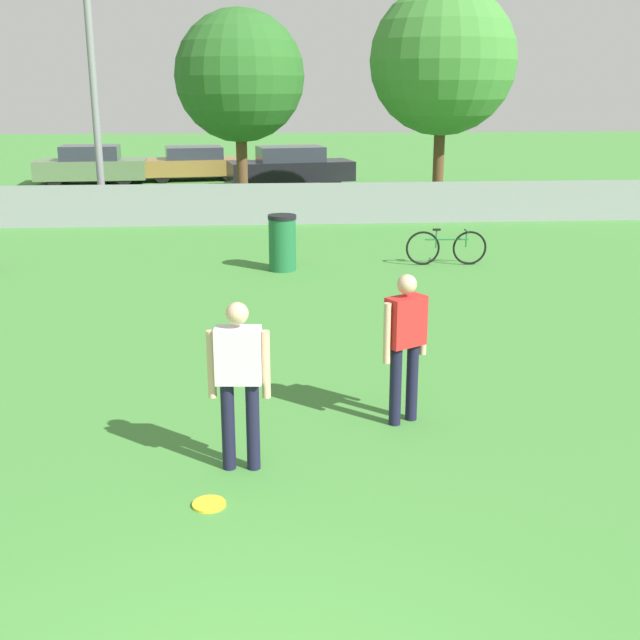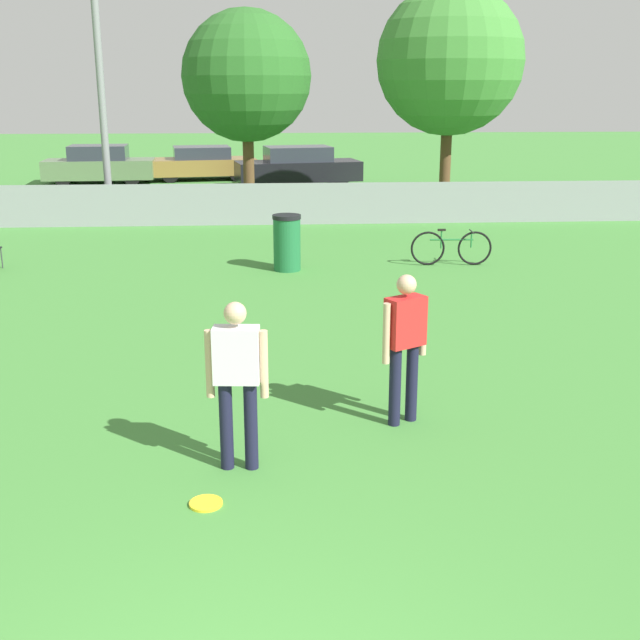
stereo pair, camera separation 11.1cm
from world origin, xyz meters
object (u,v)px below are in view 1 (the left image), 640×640
at_px(parked_car_dark, 291,167).
at_px(trash_bin, 282,243).
at_px(player_defender_red, 405,338).
at_px(light_pole, 90,38).
at_px(parked_car_olive, 91,165).
at_px(player_receiver_white, 239,374).
at_px(parked_car_tan, 194,163).
at_px(frisbee_disc, 209,504).
at_px(bicycle_sideline, 446,247).
at_px(tree_far_right, 443,61).
at_px(tree_near_pole, 240,76).

bearing_deg(parked_car_dark, trash_bin, -103.35).
distance_m(player_defender_red, trash_bin, 7.76).
xyz_separation_m(light_pole, parked_car_olive, (-1.95, 8.64, -4.07)).
xyz_separation_m(light_pole, player_receiver_white, (4.03, -15.22, -3.77)).
distance_m(parked_car_olive, parked_car_tan, 3.89).
relative_size(trash_bin, parked_car_tan, 0.26).
xyz_separation_m(player_defender_red, frisbee_disc, (-2.05, -1.69, -0.97)).
bearing_deg(bicycle_sideline, frisbee_disc, -111.69).
height_order(parked_car_olive, parked_car_dark, parked_car_dark).
height_order(light_pole, player_defender_red, light_pole).
xyz_separation_m(tree_far_right, player_receiver_white, (-5.53, -16.37, -3.26)).
relative_size(tree_far_right, player_receiver_white, 3.77).
xyz_separation_m(light_pole, tree_near_pole, (3.81, 1.23, -0.94)).
xyz_separation_m(player_defender_red, bicycle_sideline, (2.31, 7.91, -0.61)).
distance_m(frisbee_disc, bicycle_sideline, 10.56).
height_order(tree_near_pole, bicycle_sideline, tree_near_pole).
height_order(trash_bin, parked_car_olive, parked_car_olive).
height_order(light_pole, trash_bin, light_pole).
distance_m(trash_bin, parked_car_olive, 16.60).
xyz_separation_m(tree_near_pole, parked_car_dark, (1.66, 6.06, -3.11)).
relative_size(tree_near_pole, player_receiver_white, 3.37).
bearing_deg(tree_far_right, tree_near_pole, 179.22).
relative_size(parked_car_olive, parked_car_dark, 0.87).
distance_m(player_receiver_white, player_defender_red, 2.03).
bearing_deg(light_pole, parked_car_dark, 53.12).
bearing_deg(tree_far_right, frisbee_disc, -108.79).
bearing_deg(frisbee_disc, parked_car_tan, 94.36).
bearing_deg(tree_near_pole, parked_car_tan, 103.46).
distance_m(tree_far_right, parked_car_dark, 8.18).
xyz_separation_m(frisbee_disc, parked_car_olive, (-5.71, 24.56, 0.66)).
distance_m(bicycle_sideline, parked_car_dark, 13.86).
bearing_deg(parked_car_dark, frisbee_disc, -104.47).
relative_size(light_pole, bicycle_sideline, 4.77).
bearing_deg(parked_car_tan, frisbee_disc, -94.11).
distance_m(player_defender_red, parked_car_tan, 24.18).
relative_size(tree_near_pole, player_defender_red, 3.37).
xyz_separation_m(frisbee_disc, parked_car_tan, (-1.95, 25.54, 0.62)).
bearing_deg(light_pole, parked_car_tan, 79.35).
relative_size(tree_near_pole, tree_far_right, 0.89).
relative_size(player_receiver_white, player_defender_red, 1.00).
bearing_deg(light_pole, frisbee_disc, -76.73).
bearing_deg(player_defender_red, tree_near_pole, 66.81).
xyz_separation_m(parked_car_tan, parked_car_dark, (3.67, -2.32, 0.06)).
relative_size(player_defender_red, parked_car_tan, 0.39).
bearing_deg(tree_far_right, player_receiver_white, -108.66).
xyz_separation_m(light_pole, player_defender_red, (5.80, -14.23, -3.77)).
bearing_deg(player_receiver_white, tree_near_pole, 95.54).
bearing_deg(player_receiver_white, trash_bin, 90.26).
distance_m(player_receiver_white, parked_car_olive, 24.60).
relative_size(player_receiver_white, parked_car_dark, 0.36).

